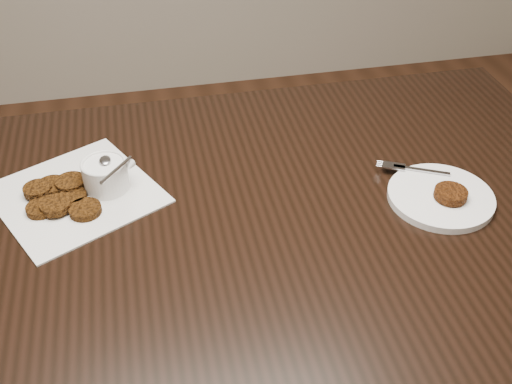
% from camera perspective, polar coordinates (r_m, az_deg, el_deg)
% --- Properties ---
extents(table, '(1.36, 0.87, 0.75)m').
position_cam_1_polar(table, '(1.37, 0.03, -13.92)').
color(table, black).
rests_on(table, floor).
extents(napkin, '(0.36, 0.36, 0.00)m').
position_cam_1_polar(napkin, '(1.18, -16.47, -0.22)').
color(napkin, white).
rests_on(napkin, table).
extents(sauce_ramekin, '(0.14, 0.14, 0.12)m').
position_cam_1_polar(sauce_ramekin, '(1.15, -14.10, 2.77)').
color(sauce_ramekin, white).
rests_on(sauce_ramekin, napkin).
extents(patty_cluster, '(0.20, 0.20, 0.02)m').
position_cam_1_polar(patty_cluster, '(1.17, -17.91, -0.38)').
color(patty_cluster, '#5D300C').
rests_on(patty_cluster, napkin).
extents(plate_with_patty, '(0.26, 0.26, 0.03)m').
position_cam_1_polar(plate_with_patty, '(1.16, 16.90, -0.16)').
color(plate_with_patty, white).
rests_on(plate_with_patty, table).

